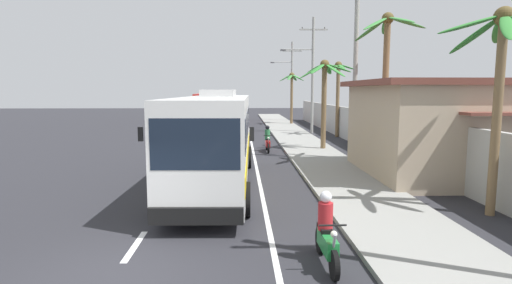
% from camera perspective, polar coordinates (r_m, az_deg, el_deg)
% --- Properties ---
extents(ground_plane, '(160.00, 160.00, 0.00)m').
position_cam_1_polar(ground_plane, '(9.12, -19.09, -17.24)').
color(ground_plane, '#28282D').
extents(sidewalk_kerb, '(3.20, 90.00, 0.14)m').
position_cam_1_polar(sidewalk_kerb, '(18.78, 11.01, -4.15)').
color(sidewalk_kerb, gray).
rests_on(sidewalk_kerb, ground).
extents(lane_markings, '(3.45, 71.00, 0.01)m').
position_cam_1_polar(lane_markings, '(22.94, -3.49, -2.15)').
color(lane_markings, white).
rests_on(lane_markings, ground).
extents(boundary_wall, '(0.24, 60.00, 2.44)m').
position_cam_1_polar(boundary_wall, '(23.49, 17.92, 0.73)').
color(boundary_wall, '#B2B2AD').
rests_on(boundary_wall, ground).
extents(coach_bus_foreground, '(3.09, 12.06, 3.75)m').
position_cam_1_polar(coach_bus_foreground, '(16.13, -5.53, 0.87)').
color(coach_bus_foreground, white).
rests_on(coach_bus_foreground, ground).
extents(coach_bus_far_lane, '(3.43, 12.33, 3.62)m').
position_cam_1_polar(coach_bus_far_lane, '(49.31, -6.88, 4.99)').
color(coach_bus_far_lane, red).
rests_on(coach_bus_far_lane, ground).
extents(motorcycle_beside_bus, '(0.56, 1.96, 1.60)m').
position_cam_1_polar(motorcycle_beside_bus, '(25.05, 1.62, 0.15)').
color(motorcycle_beside_bus, black).
rests_on(motorcycle_beside_bus, ground).
extents(motorcycle_trailing, '(0.56, 1.96, 1.58)m').
position_cam_1_polar(motorcycle_trailing, '(9.08, 9.77, -12.65)').
color(motorcycle_trailing, black).
rests_on(motorcycle_trailing, ground).
extents(utility_pole_mid, '(2.06, 0.24, 10.30)m').
position_cam_1_polar(utility_pole_mid, '(22.16, 13.68, 11.12)').
color(utility_pole_mid, '#9E9E99').
rests_on(utility_pole_mid, ground).
extents(utility_pole_far, '(4.00, 0.24, 9.88)m').
position_cam_1_polar(utility_pole_far, '(36.03, 7.73, 9.61)').
color(utility_pole_far, '#9E9E99').
rests_on(utility_pole_far, ground).
extents(utility_pole_distant, '(3.77, 0.24, 9.50)m').
position_cam_1_polar(utility_pole_distant, '(50.06, 4.91, 8.72)').
color(utility_pole_distant, '#9E9E99').
rests_on(utility_pole_distant, ground).
extents(palm_nearest, '(3.47, 3.72, 7.37)m').
position_cam_1_polar(palm_nearest, '(20.90, 17.66, 10.83)').
color(palm_nearest, brown).
rests_on(palm_nearest, ground).
extents(palm_second, '(2.76, 2.78, 6.01)m').
position_cam_1_polar(palm_second, '(33.62, 11.31, 7.97)').
color(palm_second, brown).
rests_on(palm_second, ground).
extents(palm_third, '(2.76, 2.73, 5.65)m').
position_cam_1_polar(palm_third, '(44.96, 5.00, 7.65)').
color(palm_third, brown).
rests_on(palm_third, ground).
extents(palm_fourth, '(3.31, 3.04, 5.58)m').
position_cam_1_polar(palm_fourth, '(25.69, 9.45, 7.71)').
color(palm_fourth, brown).
rests_on(palm_fourth, ground).
extents(palm_farthest, '(3.52, 3.30, 6.07)m').
position_cam_1_polar(palm_farthest, '(13.87, 30.87, 9.58)').
color(palm_farthest, brown).
rests_on(palm_farthest, ground).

